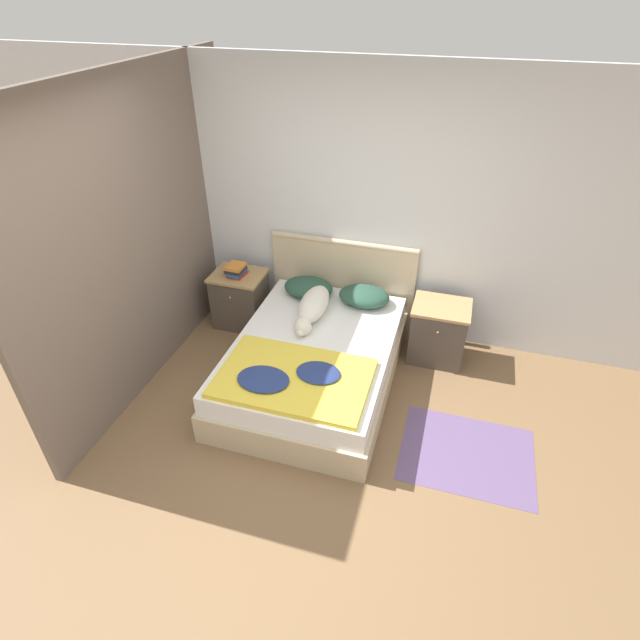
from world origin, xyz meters
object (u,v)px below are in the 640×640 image
at_px(bed, 314,363).
at_px(pillow_right, 364,296).
at_px(book_stack, 236,270).
at_px(nightstand_right, 438,332).
at_px(nightstand_left, 240,299).
at_px(dog, 313,307).
at_px(pillow_left, 308,287).

distance_m(bed, pillow_right, 0.84).
bearing_deg(book_stack, pillow_right, 2.73).
height_order(nightstand_right, pillow_right, pillow_right).
distance_m(nightstand_left, dog, 0.98).
height_order(bed, pillow_right, pillow_right).
height_order(pillow_right, book_stack, book_stack).
distance_m(bed, book_stack, 1.28).
xyz_separation_m(pillow_right, dog, (-0.40, -0.36, 0.03)).
bearing_deg(dog, pillow_left, 113.81).
relative_size(nightstand_right, dog, 0.73).
relative_size(bed, dog, 2.40).
bearing_deg(nightstand_left, bed, -34.18).
relative_size(bed, book_stack, 8.97).
bearing_deg(pillow_left, nightstand_left, -177.02).
relative_size(nightstand_right, book_stack, 2.75).
relative_size(bed, nightstand_right, 3.27).
height_order(nightstand_left, book_stack, book_stack).
height_order(pillow_right, dog, dog).
bearing_deg(dog, nightstand_right, 15.64).
xyz_separation_m(nightstand_left, dog, (0.89, -0.32, 0.27)).
height_order(nightstand_right, dog, dog).
distance_m(pillow_left, book_stack, 0.74).
bearing_deg(bed, book_stack, 146.75).
distance_m(pillow_left, dog, 0.39).
relative_size(pillow_right, dog, 0.61).
distance_m(pillow_right, dog, 0.54).
xyz_separation_m(nightstand_right, dog, (-1.13, -0.32, 0.27)).
xyz_separation_m(bed, dog, (-0.12, 0.37, 0.34)).
relative_size(nightstand_left, dog, 0.73).
relative_size(bed, pillow_right, 3.94).
bearing_deg(book_stack, pillow_left, 4.79).
relative_size(nightstand_left, nightstand_right, 1.00).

